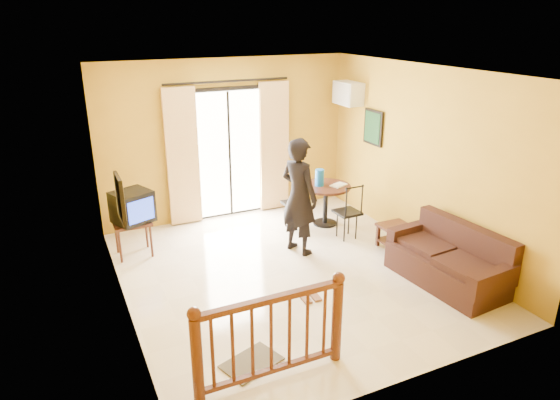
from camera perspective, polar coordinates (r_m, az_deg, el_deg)
name	(u,v)px	position (r m, az deg, el deg)	size (l,w,h in m)	color
ground	(290,273)	(7.20, 1.17, -8.30)	(5.00, 5.00, 0.00)	beige
room_shell	(291,158)	(6.56, 1.28, 4.87)	(5.00, 5.00, 5.00)	white
balcony_door	(230,152)	(8.86, -5.79, 5.43)	(2.25, 0.14, 2.46)	black
tv_table	(132,226)	(7.84, -16.53, -2.90)	(0.55, 0.45, 0.55)	black
television	(132,207)	(7.72, -16.52, -0.74)	(0.66, 0.63, 0.47)	black
picture_left	(120,198)	(5.81, -17.79, 0.22)	(0.05, 0.42, 0.52)	black
dining_table	(326,194)	(8.64, 5.25, 0.72)	(0.85, 0.85, 0.71)	black
water_jug	(320,178)	(8.53, 4.55, 2.57)	(0.15, 0.15, 0.29)	blue
serving_tray	(339,185)	(8.60, 6.72, 1.71)	(0.28, 0.18, 0.02)	beige
dining_chairs	(320,232)	(8.49, 4.55, -3.72)	(0.99, 1.14, 0.95)	black
air_conditioner	(348,93)	(9.15, 7.77, 11.99)	(0.31, 0.60, 0.40)	white
botanical_print	(373,127)	(8.77, 10.60, 8.16)	(0.05, 0.50, 0.60)	black
coffee_table	(403,238)	(7.88, 13.92, -4.22)	(0.48, 0.86, 0.38)	black
bowl	(405,229)	(7.82, 14.06, -3.21)	(0.18, 0.18, 0.06)	#56341D
sofa	(450,262)	(7.21, 18.84, -6.70)	(0.92, 1.77, 0.82)	black
standing_person	(299,196)	(7.49, 2.19, 0.41)	(0.66, 0.43, 1.80)	black
stair_balustrade	(271,331)	(5.02, -1.02, -14.77)	(1.63, 0.13, 1.04)	#471E0F
doormat	(252,363)	(5.55, -3.27, -18.06)	(0.60, 0.40, 0.02)	#575145
sandals	(310,297)	(6.61, 3.45, -11.04)	(0.26, 0.26, 0.03)	#56341D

